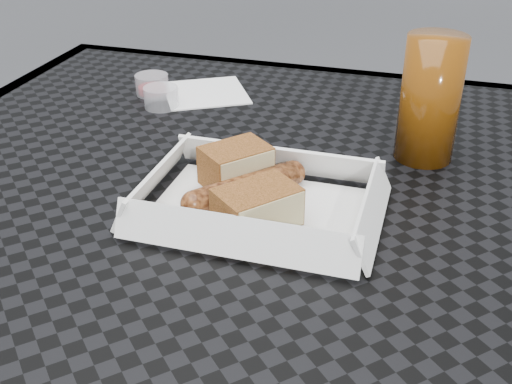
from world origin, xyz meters
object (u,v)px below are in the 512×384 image
Objects in this scene: food_tray at (259,211)px; bratwurst at (245,188)px; patio_table at (209,218)px; drink_glass at (430,99)px.

bratwurst is at bearing 141.61° from food_tray.
patio_table is 0.14m from bratwurst.
drink_glass reaches higher than patio_table.
patio_table is 0.31m from drink_glass.
bratwurst reaches higher than food_tray.
drink_glass is (0.18, 0.17, 0.06)m from bratwurst.
drink_glass is (0.25, 0.10, 0.15)m from patio_table.
bratwurst is 0.25m from drink_glass.
food_tray is 0.03m from bratwurst.
bratwurst is at bearing -136.25° from drink_glass.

